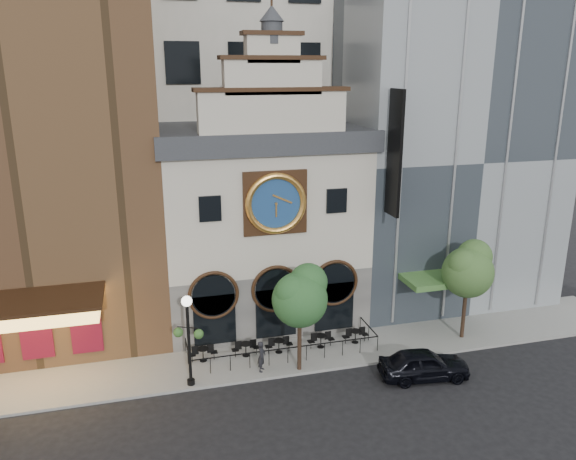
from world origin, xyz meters
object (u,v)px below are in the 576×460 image
Objects in this scene: tree_left at (301,295)px; tree_right at (469,268)px; bistro_4 at (355,335)px; bistro_0 at (203,353)px; bistro_1 at (246,348)px; car_right at (424,364)px; bistro_2 at (279,345)px; lamppost at (188,331)px; bistro_3 at (321,340)px; pedestrian at (262,356)px.

tree_right is (10.48, 1.07, 0.10)m from tree_left.
bistro_4 is 7.66m from tree_right.
bistro_1 is (2.39, -0.05, 0.00)m from bistro_0.
car_right is at bearing -27.34° from bistro_1.
bistro_1 and bistro_2 have the same top height.
lamppost is (-9.79, -2.06, 2.55)m from bistro_4.
bistro_4 is at bearing 0.75° from bistro_3.
bistro_0 is 11.91m from car_right.
tree_left is (-6.08, 2.34, 3.62)m from car_right.
bistro_2 is at bearing 46.32° from lamppost.
bistro_3 is 0.32× the size of lamppost.
bistro_0 is 0.32× the size of lamppost.
lamppost is 5.96m from tree_left.
bistro_3 is at bearing 47.35° from tree_left.
pedestrian reaches higher than bistro_1.
pedestrian is at bearing -164.31° from bistro_4.
lamppost is (-3.27, -2.17, 2.55)m from bistro_1.
lamppost reaches higher than bistro_4.
tree_left is (5.82, 0.05, 1.26)m from lamppost.
bistro_0 is 1.00× the size of bistro_4.
bistro_2 is at bearing -3.06° from bistro_1.
pedestrian is at bearing -128.89° from bistro_2.
bistro_0 is at bearing 82.79° from pedestrian.
bistro_1 and bistro_3 have the same top height.
bistro_3 is (6.76, -0.19, 0.00)m from bistro_0.
bistro_0 is 4.27m from bistro_2.
bistro_0 is at bearing 175.93° from tree_right.
car_right is at bearing 13.52° from lamppost.
bistro_3 is at bearing -41.51° from pedestrian.
tree_right reaches higher than tree_left.
bistro_3 is 0.27× the size of tree_left.
tree_right reaches higher than pedestrian.
tree_left is (-1.83, -1.98, 3.81)m from bistro_3.
car_right reaches higher than bistro_4.
bistro_2 and bistro_4 have the same top height.
bistro_0 is 3.49m from lamppost.
bistro_0 and bistro_1 have the same top height.
tree_left reaches higher than lamppost.
lamppost reaches higher than pedestrian.
pedestrian is (2.90, -1.85, 0.39)m from bistro_0.
pedestrian is at bearing -74.07° from bistro_1.
bistro_1 is 0.32× the size of lamppost.
lamppost reaches higher than bistro_0.
bistro_1 is 5.05m from tree_left.
tree_left is at bearing -23.71° from bistro_0.
pedestrian is (-6.00, -1.69, 0.39)m from bistro_4.
bistro_2 is at bearing 179.85° from bistro_4.
bistro_1 and bistro_4 have the same top height.
lamppost is at bearing -179.52° from tree_left.
bistro_1 is at bearing 178.15° from bistro_3.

